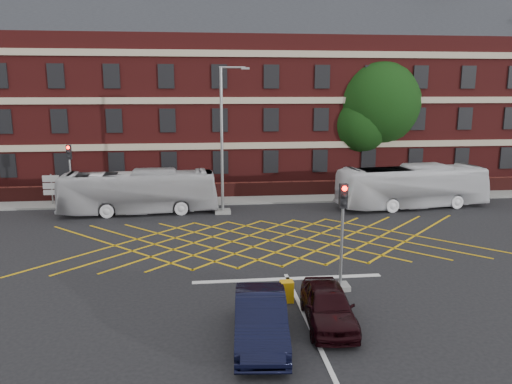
{
  "coord_description": "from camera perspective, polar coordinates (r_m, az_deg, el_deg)",
  "views": [
    {
      "loc": [
        -3.51,
        -23.02,
        7.8
      ],
      "look_at": [
        -0.79,
        1.5,
        2.74
      ],
      "focal_mm": 35.0,
      "sensor_mm": 36.0,
      "label": 1
    }
  ],
  "objects": [
    {
      "name": "stop_line",
      "position": [
        21.31,
        3.65,
        -9.87
      ],
      "size": [
        8.0,
        0.3,
        0.02
      ],
      "primitive_type": "cube",
      "color": "silver",
      "rests_on": "ground"
    },
    {
      "name": "car_navy",
      "position": [
        16.11,
        0.53,
        -14.33
      ],
      "size": [
        1.98,
        4.69,
        1.51
      ],
      "primitive_type": "imported",
      "rotation": [
        0.0,
        0.0,
        -0.09
      ],
      "color": "black",
      "rests_on": "ground"
    },
    {
      "name": "boundary_wall",
      "position": [
        36.91,
        -0.74,
        0.27
      ],
      "size": [
        56.0,
        0.5,
        1.1
      ],
      "primitive_type": "cube",
      "color": "#451412",
      "rests_on": "ground"
    },
    {
      "name": "car_maroon",
      "position": [
        17.41,
        8.24,
        -12.69
      ],
      "size": [
        1.86,
        4.05,
        1.35
      ],
      "primitive_type": "imported",
      "rotation": [
        0.0,
        0.0,
        -0.07
      ],
      "color": "black",
      "rests_on": "ground"
    },
    {
      "name": "bus_left",
      "position": [
        32.81,
        -13.22,
        0.02
      ],
      "size": [
        10.08,
        2.79,
        2.78
      ],
      "primitive_type": "imported",
      "rotation": [
        0.0,
        0.0,
        1.62
      ],
      "color": "#BAB9BE",
      "rests_on": "ground"
    },
    {
      "name": "utility_cabinet",
      "position": [
        19.05,
        3.53,
        -11.27
      ],
      "size": [
        0.49,
        0.42,
        0.8
      ],
      "primitive_type": "cube",
      "color": "orange",
      "rests_on": "ground"
    },
    {
      "name": "far_pavement",
      "position": [
        36.04,
        -0.59,
        -0.81
      ],
      "size": [
        60.0,
        3.0,
        0.12
      ],
      "primitive_type": "cube",
      "color": "slate",
      "rests_on": "ground"
    },
    {
      "name": "box_junction_hatching",
      "position": [
        26.44,
        1.59,
        -5.55
      ],
      "size": [
        8.22,
        8.22,
        0.02
      ],
      "primitive_type": "cube",
      "rotation": [
        0.0,
        0.0,
        0.79
      ],
      "color": "#CC990C",
      "rests_on": "ground"
    },
    {
      "name": "street_lamp",
      "position": [
        31.7,
        -3.78,
        3.21
      ],
      "size": [
        2.25,
        1.0,
        9.2
      ],
      "color": "slate",
      "rests_on": "ground"
    },
    {
      "name": "traffic_light_far",
      "position": [
        35.2,
        -20.37,
        0.99
      ],
      "size": [
        0.7,
        0.7,
        4.27
      ],
      "color": "slate",
      "rests_on": "ground"
    },
    {
      "name": "ground",
      "position": [
        24.56,
        2.24,
        -6.93
      ],
      "size": [
        120.0,
        120.0,
        0.0
      ],
      "primitive_type": "plane",
      "color": "black",
      "rests_on": "ground"
    },
    {
      "name": "bus_right",
      "position": [
        35.08,
        17.43,
        0.61
      ],
      "size": [
        10.54,
        3.62,
        2.88
      ],
      "primitive_type": "imported",
      "rotation": [
        0.0,
        0.0,
        1.69
      ],
      "color": "silver",
      "rests_on": "ground"
    },
    {
      "name": "centre_line",
      "position": [
        15.57,
        7.99,
        -18.53
      ],
      "size": [
        0.15,
        14.0,
        0.02
      ],
      "primitive_type": "cube",
      "color": "silver",
      "rests_on": "ground"
    },
    {
      "name": "direction_signs",
      "position": [
        36.63,
        -22.35,
        0.62
      ],
      "size": [
        1.1,
        0.16,
        2.2
      ],
      "color": "gray",
      "rests_on": "ground"
    },
    {
      "name": "traffic_light_near",
      "position": [
        19.95,
        9.75,
        -6.18
      ],
      "size": [
        0.7,
        0.7,
        4.27
      ],
      "color": "slate",
      "rests_on": "ground"
    },
    {
      "name": "deciduous_tree",
      "position": [
        43.34,
        13.33,
        9.22
      ],
      "size": [
        7.69,
        7.5,
        10.51
      ],
      "color": "black",
      "rests_on": "ground"
    },
    {
      "name": "victorian_building",
      "position": [
        45.17,
        -1.59,
        11.64
      ],
      "size": [
        51.0,
        12.17,
        20.4
      ],
      "color": "#581716",
      "rests_on": "ground"
    }
  ]
}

